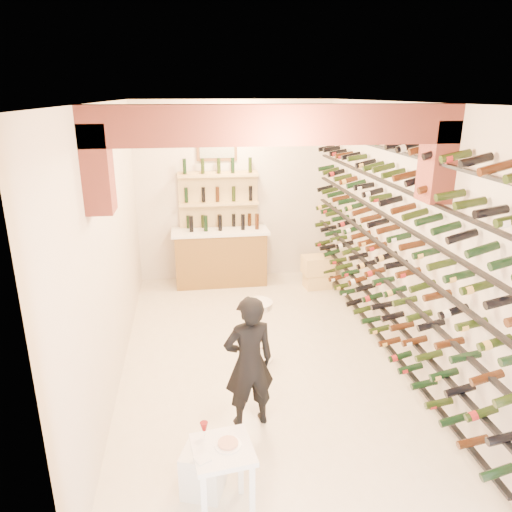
{
  "coord_description": "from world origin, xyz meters",
  "views": [
    {
      "loc": [
        -0.84,
        -5.49,
        3.29
      ],
      "look_at": [
        0.0,
        0.3,
        1.3
      ],
      "focal_mm": 33.6,
      "sensor_mm": 36.0,
      "label": 1
    }
  ],
  "objects": [
    {
      "name": "ground",
      "position": [
        0.0,
        0.0,
        0.0
      ],
      "size": [
        6.0,
        6.0,
        0.0
      ],
      "primitive_type": "plane",
      "color": "beige",
      "rests_on": "ground"
    },
    {
      "name": "room_shell",
      "position": [
        0.0,
        -0.26,
        2.25
      ],
      "size": [
        3.52,
        6.02,
        3.21
      ],
      "color": "beige",
      "rests_on": "ground"
    },
    {
      "name": "wine_rack",
      "position": [
        1.53,
        0.0,
        1.55
      ],
      "size": [
        0.32,
        5.7,
        2.56
      ],
      "color": "black",
      "rests_on": "ground"
    },
    {
      "name": "back_counter",
      "position": [
        -0.3,
        2.65,
        0.53
      ],
      "size": [
        1.7,
        0.62,
        1.29
      ],
      "color": "brown",
      "rests_on": "ground"
    },
    {
      "name": "back_shelving",
      "position": [
        -0.3,
        2.89,
        1.17
      ],
      "size": [
        1.4,
        0.31,
        2.73
      ],
      "color": "tan",
      "rests_on": "ground"
    },
    {
      "name": "tasting_table",
      "position": [
        -0.66,
        -2.43,
        0.55
      ],
      "size": [
        0.52,
        0.52,
        0.82
      ],
      "rotation": [
        0.0,
        0.0,
        0.13
      ],
      "color": "white",
      "rests_on": "ground"
    },
    {
      "name": "white_stool",
      "position": [
        -0.81,
        -2.15,
        0.21
      ],
      "size": [
        0.43,
        0.43,
        0.42
      ],
      "primitive_type": "cube",
      "rotation": [
        0.0,
        0.0,
        -0.34
      ],
      "color": "white",
      "rests_on": "ground"
    },
    {
      "name": "person",
      "position": [
        -0.3,
        -1.31,
        0.72
      ],
      "size": [
        0.58,
        0.44,
        1.44
      ],
      "primitive_type": "imported",
      "rotation": [
        0.0,
        0.0,
        3.33
      ],
      "color": "black",
      "rests_on": "ground"
    },
    {
      "name": "chrome_barstool",
      "position": [
        -0.04,
        -0.07,
        0.47
      ],
      "size": [
        0.42,
        0.42,
        0.82
      ],
      "rotation": [
        0.0,
        0.0,
        0.32
      ],
      "color": "silver",
      "rests_on": "ground"
    },
    {
      "name": "crate_lower",
      "position": [
        1.38,
        2.2,
        0.14
      ],
      "size": [
        0.48,
        0.35,
        0.27
      ],
      "primitive_type": "cube",
      "rotation": [
        0.0,
        0.0,
        0.07
      ],
      "color": "#E9C780",
      "rests_on": "ground"
    },
    {
      "name": "crate_upper",
      "position": [
        1.38,
        2.2,
        0.43
      ],
      "size": [
        0.56,
        0.4,
        0.31
      ],
      "primitive_type": "cube",
      "rotation": [
        0.0,
        0.0,
        0.07
      ],
      "color": "#E9C780",
      "rests_on": "crate_lower"
    }
  ]
}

